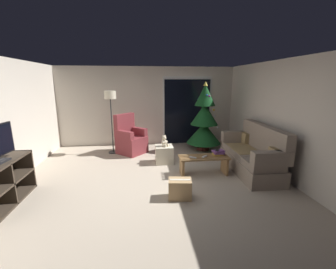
% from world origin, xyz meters
% --- Properties ---
extents(ground_plane, '(7.00, 7.00, 0.00)m').
position_xyz_m(ground_plane, '(0.00, 0.00, 0.00)').
color(ground_plane, '#B2A38E').
extents(wall_back, '(5.72, 0.12, 2.50)m').
position_xyz_m(wall_back, '(0.00, 3.06, 1.25)').
color(wall_back, beige).
rests_on(wall_back, ground).
extents(wall_right, '(0.12, 6.00, 2.50)m').
position_xyz_m(wall_right, '(2.86, 0.00, 1.25)').
color(wall_right, beige).
rests_on(wall_right, ground).
extents(patio_door_frame, '(1.60, 0.02, 2.20)m').
position_xyz_m(patio_door_frame, '(1.30, 2.99, 1.10)').
color(patio_door_frame, silver).
rests_on(patio_door_frame, ground).
extents(patio_door_glass, '(1.50, 0.02, 2.10)m').
position_xyz_m(patio_door_glass, '(1.30, 2.97, 1.05)').
color(patio_door_glass, black).
rests_on(patio_door_glass, ground).
extents(couch, '(0.84, 1.96, 1.08)m').
position_xyz_m(couch, '(2.32, 0.35, 0.40)').
color(couch, gray).
rests_on(couch, ground).
extents(coffee_table, '(1.10, 0.40, 0.42)m').
position_xyz_m(coffee_table, '(1.16, 0.32, 0.28)').
color(coffee_table, '#9E7547').
rests_on(coffee_table, ground).
extents(remote_silver, '(0.15, 0.13, 0.02)m').
position_xyz_m(remote_silver, '(0.89, 0.26, 0.43)').
color(remote_silver, '#ADADB2').
rests_on(remote_silver, coffee_table).
extents(remote_white, '(0.14, 0.14, 0.02)m').
position_xyz_m(remote_white, '(1.16, 0.28, 0.43)').
color(remote_white, silver).
rests_on(remote_white, coffee_table).
extents(book_stack, '(0.29, 0.22, 0.11)m').
position_xyz_m(book_stack, '(1.50, 0.38, 0.47)').
color(book_stack, '#B79333').
rests_on(book_stack, coffee_table).
extents(cell_phone, '(0.13, 0.16, 0.01)m').
position_xyz_m(cell_phone, '(1.48, 0.38, 0.53)').
color(cell_phone, black).
rests_on(cell_phone, book_stack).
extents(christmas_tree, '(1.02, 1.02, 2.04)m').
position_xyz_m(christmas_tree, '(1.65, 2.13, 0.90)').
color(christmas_tree, '#4C1E19').
rests_on(christmas_tree, ground).
extents(armchair, '(0.97, 0.97, 1.13)m').
position_xyz_m(armchair, '(-0.54, 2.09, 0.40)').
color(armchair, maroon).
rests_on(armchair, ground).
extents(floor_lamp, '(0.32, 0.32, 1.78)m').
position_xyz_m(floor_lamp, '(-1.05, 2.16, 1.51)').
color(floor_lamp, '#2D2D30').
rests_on(floor_lamp, ground).
extents(ottoman, '(0.44, 0.44, 0.44)m').
position_xyz_m(ottoman, '(0.36, 1.18, 0.22)').
color(ottoman, beige).
rests_on(ottoman, ground).
extents(teddy_bear_cream, '(0.21, 0.22, 0.29)m').
position_xyz_m(teddy_bear_cream, '(0.36, 1.17, 0.56)').
color(teddy_bear_cream, beige).
rests_on(teddy_bear_cream, ottoman).
extents(cardboard_box_taped_mid_floor, '(0.44, 0.33, 0.35)m').
position_xyz_m(cardboard_box_taped_mid_floor, '(0.45, -0.66, 0.17)').
color(cardboard_box_taped_mid_floor, tan).
rests_on(cardboard_box_taped_mid_floor, ground).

